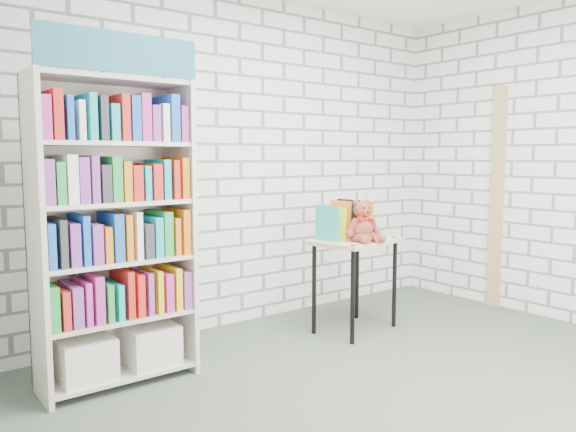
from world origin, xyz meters
TOP-DOWN VIEW (x-y plane):
  - ground at (0.00, 0.00)m, footprint 4.50×4.50m
  - room_shell at (0.00, 0.00)m, footprint 4.52×4.02m
  - bookshelf at (-1.36, 1.36)m, footprint 0.96×0.37m
  - display_table at (0.60, 1.21)m, footprint 0.79×0.61m
  - table_books at (0.58, 1.32)m, footprint 0.53×0.30m
  - teddy_bear at (0.57, 1.10)m, footprint 0.31×0.30m
  - door_trim at (2.23, 0.95)m, footprint 0.05×0.12m

SIDE VIEW (x-z plane):
  - ground at x=0.00m, z-range 0.00..0.00m
  - display_table at x=0.60m, z-range 0.28..1.04m
  - teddy_bear at x=0.57m, z-range 0.73..1.07m
  - table_books at x=0.58m, z-range 0.77..1.06m
  - bookshelf at x=-1.36m, z-range -0.10..2.07m
  - door_trim at x=2.23m, z-range 0.00..2.10m
  - room_shell at x=0.00m, z-range 0.38..3.19m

